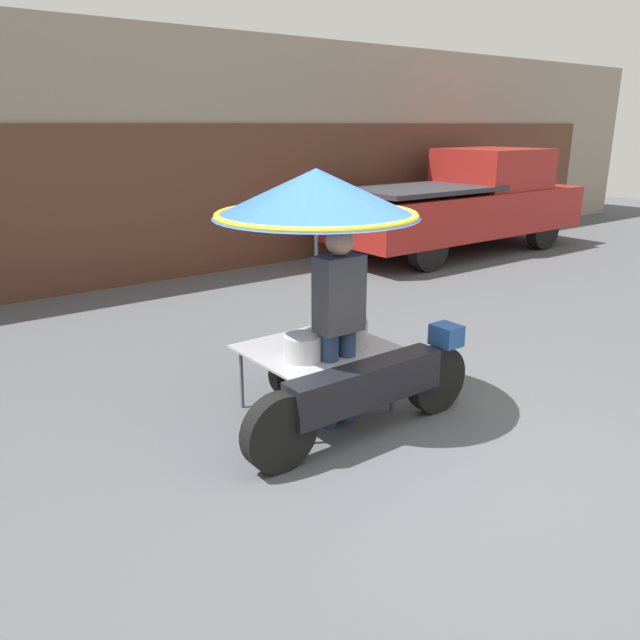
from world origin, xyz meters
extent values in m
plane|color=#4C4F54|center=(0.00, 0.00, 0.00)|extent=(36.00, 36.00, 0.00)
cube|color=gray|center=(0.00, 7.51, 1.90)|extent=(28.00, 2.00, 3.80)
cube|color=#563323|center=(0.00, 6.48, 1.20)|extent=(23.80, 0.06, 2.40)
cylinder|color=black|center=(0.68, 0.55, 0.29)|extent=(0.59, 0.14, 0.59)
cylinder|color=black|center=(-0.93, 0.55, 0.29)|extent=(0.59, 0.14, 0.59)
cube|color=black|center=(-0.12, 0.55, 0.45)|extent=(1.42, 0.24, 0.32)
cube|color=#234C93|center=(0.78, 0.55, 0.67)|extent=(0.20, 0.24, 0.18)
cylinder|color=black|center=(-0.12, 1.48, 0.26)|extent=(0.53, 0.14, 0.53)
cylinder|color=#515156|center=(0.38, 0.77, 0.28)|extent=(0.03, 0.03, 0.56)
cylinder|color=#515156|center=(0.38, 1.60, 0.28)|extent=(0.03, 0.03, 0.56)
cylinder|color=#515156|center=(-0.63, 0.77, 0.28)|extent=(0.03, 0.03, 0.56)
cylinder|color=#515156|center=(-0.63, 1.60, 0.28)|extent=(0.03, 0.03, 0.56)
cube|color=#9E9EA3|center=(-0.12, 1.19, 0.57)|extent=(1.18, 0.98, 0.02)
cylinder|color=#B2B2B7|center=(-0.12, 1.19, 1.13)|extent=(0.03, 0.03, 1.10)
cone|color=blue|center=(-0.12, 1.19, 1.87)|extent=(1.66, 1.66, 0.38)
torus|color=yellow|center=(-0.12, 1.19, 1.70)|extent=(1.63, 1.63, 0.05)
cylinder|color=#B7B7BC|center=(-0.39, 1.01, 0.68)|extent=(0.31, 0.31, 0.20)
cylinder|color=#939399|center=(0.08, 1.04, 0.70)|extent=(0.36, 0.36, 0.23)
cylinder|color=navy|center=(-0.23, 0.87, 0.41)|extent=(0.14, 0.14, 0.81)
cylinder|color=navy|center=(-0.05, 0.87, 0.41)|extent=(0.14, 0.14, 0.81)
cube|color=#38383D|center=(-0.14, 0.87, 1.12)|extent=(0.38, 0.22, 0.61)
sphere|color=#A87A5B|center=(-0.14, 0.87, 1.53)|extent=(0.22, 0.22, 0.22)
cylinder|color=black|center=(7.86, 4.36, 0.39)|extent=(0.77, 0.24, 0.77)
cylinder|color=black|center=(7.86, 5.87, 0.39)|extent=(0.77, 0.24, 0.77)
cylinder|color=black|center=(4.59, 4.36, 0.39)|extent=(0.77, 0.24, 0.77)
cylinder|color=black|center=(4.59, 5.87, 0.39)|extent=(0.77, 0.24, 0.77)
cube|color=#A3231E|center=(6.23, 5.12, 0.78)|extent=(5.44, 1.78, 0.80)
cube|color=#A3231E|center=(7.10, 5.12, 1.56)|extent=(1.85, 1.64, 0.76)
cube|color=#2D2D33|center=(5.14, 5.12, 1.28)|extent=(2.83, 1.71, 0.08)
camera|label=1|loc=(-3.11, -2.81, 2.39)|focal=35.00mm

